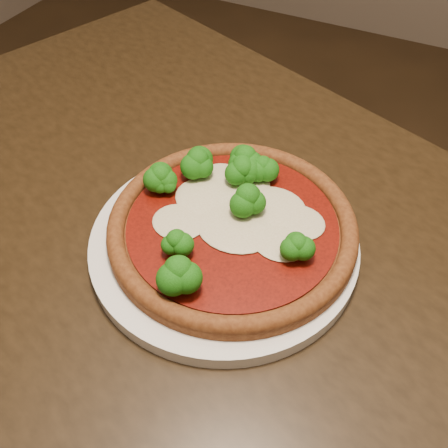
% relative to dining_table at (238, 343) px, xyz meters
% --- Properties ---
extents(floor, '(4.00, 4.00, 0.00)m').
position_rel_dining_table_xyz_m(floor, '(-0.04, 0.23, -0.66)').
color(floor, black).
rests_on(floor, ground).
extents(dining_table, '(1.53, 1.21, 0.75)m').
position_rel_dining_table_xyz_m(dining_table, '(0.00, 0.00, 0.00)').
color(dining_table, black).
rests_on(dining_table, floor).
extents(plate, '(0.31, 0.31, 0.02)m').
position_rel_dining_table_xyz_m(plate, '(-0.05, 0.06, 0.10)').
color(plate, silver).
rests_on(plate, dining_table).
extents(pizza, '(0.29, 0.29, 0.06)m').
position_rel_dining_table_xyz_m(pizza, '(-0.05, 0.08, 0.13)').
color(pizza, brown).
rests_on(pizza, plate).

